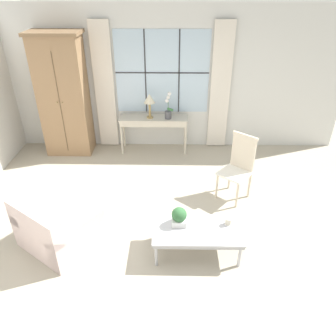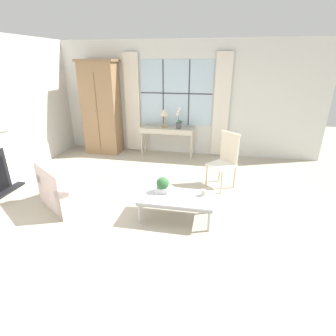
{
  "view_description": "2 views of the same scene",
  "coord_description": "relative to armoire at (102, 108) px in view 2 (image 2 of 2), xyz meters",
  "views": [
    {
      "loc": [
        0.23,
        -3.4,
        3.22
      ],
      "look_at": [
        0.16,
        0.48,
        0.9
      ],
      "focal_mm": 35.0,
      "sensor_mm": 36.0,
      "label": 1
    },
    {
      "loc": [
        1.11,
        -3.69,
        2.32
      ],
      "look_at": [
        0.36,
        0.13,
        0.72
      ],
      "focal_mm": 28.0,
      "sensor_mm": 36.0,
      "label": 2
    }
  ],
  "objects": [
    {
      "name": "table_lamp",
      "position": [
        1.65,
        0.03,
        -0.08
      ],
      "size": [
        0.22,
        0.22,
        0.49
      ],
      "color": "#9E7F47",
      "rests_on": "console_table"
    },
    {
      "name": "armchair_upholstered",
      "position": [
        0.58,
        -2.76,
        -0.92
      ],
      "size": [
        1.23,
        1.2,
        0.75
      ],
      "color": "beige",
      "rests_on": "ground_plane"
    },
    {
      "name": "armoire",
      "position": [
        0.0,
        0.0,
        0.0
      ],
      "size": [
        0.97,
        0.59,
        2.35
      ],
      "color": "#93704C",
      "rests_on": "ground_plane"
    },
    {
      "name": "coffee_table",
      "position": [
        2.44,
        -2.87,
        -0.84
      ],
      "size": [
        1.15,
        0.6,
        0.39
      ],
      "color": "#BCBCC1",
      "rests_on": "ground_plane"
    },
    {
      "name": "wall_back_windowed",
      "position": [
        1.89,
        0.34,
        0.21
      ],
      "size": [
        7.2,
        0.14,
        2.8
      ],
      "color": "silver",
      "rests_on": "ground_plane"
    },
    {
      "name": "potted_plant_small",
      "position": [
        2.21,
        -2.77,
        -0.67
      ],
      "size": [
        0.2,
        0.2,
        0.25
      ],
      "color": "white",
      "rests_on": "coffee_table"
    },
    {
      "name": "potted_orchid",
      "position": [
        2.02,
        -0.0,
        -0.26
      ],
      "size": [
        0.17,
        0.13,
        0.54
      ],
      "color": "#4C4C51",
      "rests_on": "console_table"
    },
    {
      "name": "console_table",
      "position": [
        1.72,
        0.05,
        -0.54
      ],
      "size": [
        1.37,
        0.41,
        0.73
      ],
      "color": "beige",
      "rests_on": "ground_plane"
    },
    {
      "name": "ground_plane",
      "position": [
        1.89,
        -2.68,
        -1.18
      ],
      "size": [
        14.0,
        14.0,
        0.0
      ],
      "primitive_type": "plane",
      "color": "#B2A893"
    },
    {
      "name": "pillar_candle",
      "position": [
        2.85,
        -2.77,
        -0.75
      ],
      "size": [
        0.11,
        0.11,
        0.11
      ],
      "color": "silver",
      "rests_on": "coffee_table"
    },
    {
      "name": "side_chair_wooden",
      "position": [
        3.18,
        -1.54,
        -0.58
      ],
      "size": [
        0.62,
        0.62,
        1.08
      ],
      "color": "white",
      "rests_on": "ground_plane"
    }
  ]
}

